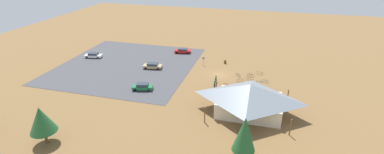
% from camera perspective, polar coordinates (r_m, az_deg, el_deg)
% --- Properties ---
extents(ground, '(160.00, 160.00, 0.00)m').
position_cam_1_polar(ground, '(66.51, 5.48, 0.49)').
color(ground, brown).
rests_on(ground, ground).
extents(parking_lot_asphalt, '(32.98, 33.94, 0.05)m').
position_cam_1_polar(parking_lot_asphalt, '(73.68, -13.02, 2.41)').
color(parking_lot_asphalt, '#424247').
rests_on(parking_lot_asphalt, ground).
extents(bike_pavilion, '(14.23, 10.96, 5.61)m').
position_cam_1_polar(bike_pavilion, '(50.72, 11.60, -3.95)').
color(bike_pavilion, beige).
rests_on(bike_pavilion, ground).
extents(trash_bin, '(0.60, 0.60, 0.90)m').
position_cam_1_polar(trash_bin, '(73.11, 6.74, 3.08)').
color(trash_bin, brown).
rests_on(trash_bin, ground).
extents(lot_sign, '(0.56, 0.08, 2.20)m').
position_cam_1_polar(lot_sign, '(71.21, 2.34, 3.47)').
color(lot_sign, '#99999E').
rests_on(lot_sign, ground).
extents(pine_center, '(3.91, 3.91, 6.20)m').
position_cam_1_polar(pine_center, '(47.15, -28.27, -7.64)').
color(pine_center, brown).
rests_on(pine_center, ground).
extents(pine_far_west, '(3.09, 3.09, 7.78)m').
position_cam_1_polar(pine_far_west, '(37.43, 10.60, -11.35)').
color(pine_far_west, brown).
rests_on(pine_far_west, ground).
extents(bicycle_teal_lone_east, '(1.29, 1.08, 0.79)m').
position_cam_1_polar(bicycle_teal_lone_east, '(65.89, 9.31, 0.37)').
color(bicycle_teal_lone_east, black).
rests_on(bicycle_teal_lone_east, ground).
extents(bicycle_orange_yard_left, '(1.54, 0.89, 0.79)m').
position_cam_1_polar(bicycle_orange_yard_left, '(63.25, 9.72, -0.71)').
color(bicycle_orange_yard_left, black).
rests_on(bicycle_orange_yard_left, ground).
extents(bicycle_white_mid_cluster, '(1.52, 0.81, 0.80)m').
position_cam_1_polar(bicycle_white_mid_cluster, '(63.11, 13.28, -1.10)').
color(bicycle_white_mid_cluster, black).
rests_on(bicycle_white_mid_cluster, ground).
extents(bicycle_silver_yard_right, '(1.65, 0.48, 0.84)m').
position_cam_1_polar(bicycle_silver_yard_right, '(60.86, 13.82, -2.15)').
color(bicycle_silver_yard_right, black).
rests_on(bicycle_silver_yard_right, ground).
extents(bicycle_purple_trailside, '(1.62, 0.73, 0.80)m').
position_cam_1_polar(bicycle_purple_trailside, '(60.73, 7.07, -1.65)').
color(bicycle_purple_trailside, black).
rests_on(bicycle_purple_trailside, ground).
extents(bicycle_red_lone_west, '(1.34, 1.16, 0.82)m').
position_cam_1_polar(bicycle_red_lone_west, '(61.77, 11.84, -1.52)').
color(bicycle_red_lone_west, black).
rests_on(bicycle_red_lone_west, ground).
extents(bicycle_yellow_edge_north, '(1.64, 0.78, 0.83)m').
position_cam_1_polar(bicycle_yellow_edge_north, '(68.02, 13.54, 0.79)').
color(bicycle_yellow_edge_north, black).
rests_on(bicycle_yellow_edge_north, ground).
extents(bicycle_green_by_bin, '(0.58, 1.66, 0.78)m').
position_cam_1_polar(bicycle_green_by_bin, '(59.46, 10.05, -2.46)').
color(bicycle_green_by_bin, black).
rests_on(bicycle_green_by_bin, ground).
extents(bicycle_black_edge_south, '(1.68, 0.57, 0.85)m').
position_cam_1_polar(bicycle_black_edge_south, '(66.45, 11.77, 0.40)').
color(bicycle_black_edge_south, black).
rests_on(bicycle_black_edge_south, ground).
extents(bicycle_blue_near_sign, '(1.77, 0.48, 0.85)m').
position_cam_1_polar(bicycle_blue_near_sign, '(59.17, 6.87, -2.36)').
color(bicycle_blue_near_sign, black).
rests_on(bicycle_blue_near_sign, ground).
extents(bicycle_teal_back_row, '(1.69, 0.56, 0.83)m').
position_cam_1_polar(bicycle_teal_back_row, '(64.21, 14.56, -0.79)').
color(bicycle_teal_back_row, black).
rests_on(bicycle_teal_back_row, ground).
extents(bicycle_orange_yard_front, '(1.74, 0.50, 0.90)m').
position_cam_1_polar(bicycle_orange_yard_front, '(64.61, 11.58, -0.30)').
color(bicycle_orange_yard_front, black).
rests_on(bicycle_orange_yard_front, ground).
extents(car_white_mid_lot, '(4.73, 2.59, 1.35)m').
position_cam_1_polar(car_white_mid_lot, '(81.08, -19.37, 4.20)').
color(car_white_mid_lot, white).
rests_on(car_white_mid_lot, parking_lot_asphalt).
extents(car_tan_far_end, '(4.75, 2.55, 1.40)m').
position_cam_1_polar(car_tan_far_end, '(70.01, -8.00, 2.28)').
color(car_tan_far_end, tan).
rests_on(car_tan_far_end, parking_lot_asphalt).
extents(car_green_end_stall, '(4.51, 2.75, 1.46)m').
position_cam_1_polar(car_green_end_stall, '(59.62, -10.02, -1.94)').
color(car_green_end_stall, '#1E6B3D').
rests_on(car_green_end_stall, parking_lot_asphalt).
extents(car_red_front_row, '(4.71, 2.65, 1.34)m').
position_cam_1_polar(car_red_front_row, '(80.07, -1.90, 5.37)').
color(car_red_front_row, red).
rests_on(car_red_front_row, parking_lot_asphalt).
extents(visitor_near_lot, '(0.36, 0.39, 1.69)m').
position_cam_1_polar(visitor_near_lot, '(60.08, 4.63, -1.28)').
color(visitor_near_lot, '#2D3347').
rests_on(visitor_near_lot, ground).
extents(visitor_crossing_yard, '(0.36, 0.36, 1.73)m').
position_cam_1_polar(visitor_crossing_yard, '(62.33, 4.87, -0.28)').
color(visitor_crossing_yard, '#2D3347').
rests_on(visitor_crossing_yard, ground).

